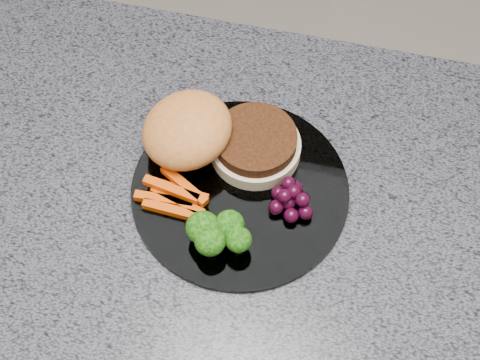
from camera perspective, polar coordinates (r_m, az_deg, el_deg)
name	(u,v)px	position (r m, az deg, el deg)	size (l,w,h in m)	color
island_cabinet	(245,341)	(1.22, 0.46, -13.58)	(1.20, 0.60, 0.86)	#4E2C1B
countertop	(248,228)	(0.80, 0.68, -4.12)	(1.20, 0.60, 0.04)	#4F4F5A
plate	(240,190)	(0.80, 0.00, -0.84)	(0.26, 0.26, 0.01)	white
burger	(212,137)	(0.80, -2.45, 3.67)	(0.21, 0.14, 0.06)	beige
carrot_sticks	(175,196)	(0.78, -5.57, -1.38)	(0.09, 0.06, 0.02)	#CF4303
broccoli	(217,233)	(0.74, -2.01, -4.51)	(0.08, 0.06, 0.05)	#568630
grape_bunch	(292,199)	(0.77, 4.43, -1.64)	(0.05, 0.05, 0.03)	black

